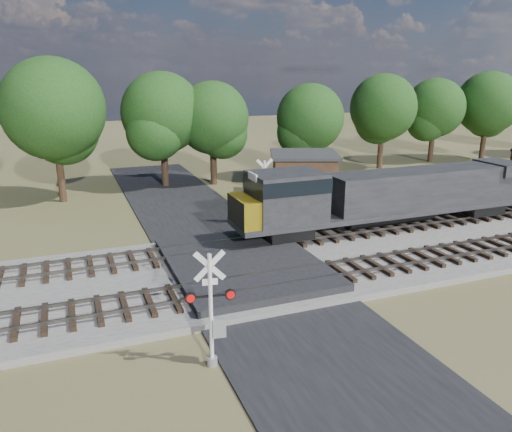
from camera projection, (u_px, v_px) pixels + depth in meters
name	position (u px, v px, depth m)	size (l,w,h in m)	color
ground	(247.00, 275.00, 24.11)	(160.00, 160.00, 0.00)	#4E522C
ballast_bed	(411.00, 244.00, 27.99)	(140.00, 10.00, 0.30)	gray
road	(247.00, 274.00, 24.10)	(7.00, 60.00, 0.08)	black
crossing_panel	(243.00, 266.00, 24.47)	(7.00, 9.00, 0.62)	#262628
track_near	(324.00, 273.00, 23.29)	(140.00, 2.60, 0.33)	black
track_far	(281.00, 240.00, 27.76)	(140.00, 2.60, 0.33)	black
crossing_signal_near	(214.00, 319.00, 16.33)	(1.65, 0.41, 4.11)	silver
crossing_signal_far	(263.00, 198.00, 31.35)	(1.73, 0.38, 4.30)	silver
equipment_shed	(304.00, 175.00, 38.58)	(6.51, 6.51, 3.44)	#45321D
treeline	(209.00, 110.00, 42.12)	(85.41, 11.68, 11.07)	black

